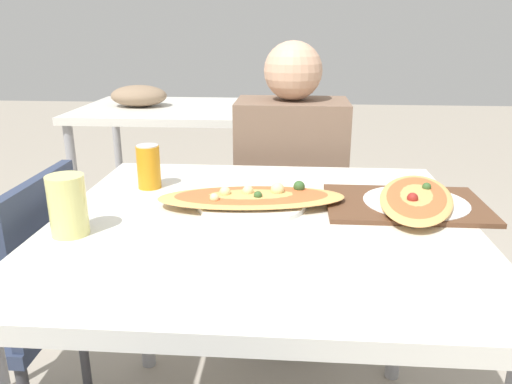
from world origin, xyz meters
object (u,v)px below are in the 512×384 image
Objects in this scene: soda_can at (149,167)px; drink_glass at (68,205)px; person_seated at (291,171)px; pizza_main at (252,199)px; dining_table at (262,250)px; pizza_second at (416,200)px; chair_far_seated at (290,211)px; chair_side_left at (12,301)px.

drink_glass is at bearing -103.74° from soda_can.
person_seated is 0.62m from pizza_main.
dining_table is 2.28× the size of pizza_second.
pizza_second is at bearing 119.30° from person_seated.
pizza_second is at bearing 115.25° from chair_far_seated.
pizza_second reaches higher than dining_table.
pizza_main is 0.34m from soda_can.
person_seated is at bearing 59.12° from drink_glass.
pizza_main is at bearing 82.26° from chair_far_seated.
chair_side_left reaches higher than pizza_second.
person_seated reaches higher than chair_side_left.
chair_side_left is (-0.76, -0.76, 0.00)m from chair_far_seated.
pizza_main is 1.13× the size of pizza_second.
soda_can reaches higher than pizza_main.
chair_far_seated is at bearing 85.32° from dining_table.
pizza_second is at bearing 16.70° from dining_table.
chair_far_seated reaches higher than pizza_main.
dining_table is at bearing -70.60° from pizza_main.
dining_table is at bearing 85.32° from chair_far_seated.
drink_glass is at bearing 62.20° from chair_far_seated.
dining_table is at bearing 15.97° from drink_glass.
soda_can reaches higher than dining_table.
drink_glass is (-0.39, -0.21, 0.05)m from pizza_main.
person_seated reaches higher than pizza_main.
dining_table is at bearing 84.58° from person_seated.
chair_side_left is at bearing 40.49° from person_seated.
person_seated reaches higher than dining_table.
person_seated is 0.64m from soda_can.
chair_far_seated is 0.79m from soda_can.
chair_far_seated is at bearing 62.20° from drink_glass.
chair_side_left is at bearing -153.35° from soda_can.
person_seated is at bearing 80.88° from pizza_main.
drink_glass is at bearing -120.45° from chair_side_left.
dining_table is 0.83m from chair_far_seated.
chair_far_seated is 0.73× the size of person_seated.
soda_can is (-0.31, 0.13, 0.04)m from pizza_main.
person_seated is (0.00, -0.11, 0.20)m from chair_far_seated.
pizza_main is 4.00× the size of soda_can.
chair_side_left is 0.48m from drink_glass.
person_seated is at bearing 119.30° from pizza_second.
soda_can is 0.74m from pizza_second.
chair_side_left reaches higher than dining_table.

